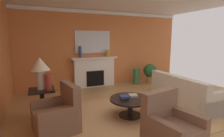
% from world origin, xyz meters
% --- Properties ---
extents(ground_plane, '(8.37, 8.37, 0.00)m').
position_xyz_m(ground_plane, '(0.00, 0.00, 0.00)').
color(ground_plane, tan).
extents(wall_fireplace, '(7.04, 0.12, 2.97)m').
position_xyz_m(wall_fireplace, '(0.00, 3.05, 1.48)').
color(wall_fireplace, '#CC723D').
rests_on(wall_fireplace, ground_plane).
extents(crown_moulding, '(7.04, 0.08, 0.12)m').
position_xyz_m(crown_moulding, '(0.00, 2.97, 2.89)').
color(crown_moulding, white).
extents(area_rug, '(3.68, 2.72, 0.01)m').
position_xyz_m(area_rug, '(-0.40, -0.10, 0.01)').
color(area_rug, tan).
rests_on(area_rug, ground_plane).
extents(fireplace, '(1.80, 0.35, 1.18)m').
position_xyz_m(fireplace, '(-0.39, 2.84, 0.56)').
color(fireplace, white).
rests_on(fireplace, ground_plane).
extents(mantel_mirror, '(1.40, 0.04, 0.86)m').
position_xyz_m(mantel_mirror, '(-0.39, 2.96, 1.76)').
color(mantel_mirror, silver).
extents(sofa, '(0.97, 2.13, 0.85)m').
position_xyz_m(sofa, '(1.42, -0.01, 0.30)').
color(sofa, beige).
rests_on(sofa, ground_plane).
extents(armchair_near_window, '(0.94, 0.94, 0.95)m').
position_xyz_m(armchair_near_window, '(-2.09, -0.12, 0.31)').
color(armchair_near_window, brown).
rests_on(armchair_near_window, ground_plane).
extents(armchair_facing_fireplace, '(0.94, 0.94, 0.95)m').
position_xyz_m(armchair_facing_fireplace, '(-0.36, -1.47, 0.31)').
color(armchair_facing_fireplace, brown).
rests_on(armchair_facing_fireplace, ground_plane).
extents(coffee_table, '(1.00, 1.00, 0.45)m').
position_xyz_m(coffee_table, '(-0.40, -0.10, 0.34)').
color(coffee_table, black).
rests_on(coffee_table, ground_plane).
extents(side_table, '(0.56, 0.56, 0.70)m').
position_xyz_m(side_table, '(-2.36, 0.64, 0.40)').
color(side_table, black).
rests_on(side_table, ground_plane).
extents(table_lamp, '(0.44, 0.44, 0.75)m').
position_xyz_m(table_lamp, '(-2.36, 0.64, 1.22)').
color(table_lamp, beige).
rests_on(table_lamp, side_table).
extents(vase_tall_corner, '(0.27, 0.27, 0.64)m').
position_xyz_m(vase_tall_corner, '(1.34, 2.54, 0.32)').
color(vase_tall_corner, '#33703D').
rests_on(vase_tall_corner, ground_plane).
extents(vase_on_side_table, '(0.15, 0.15, 0.38)m').
position_xyz_m(vase_on_side_table, '(-2.21, 0.52, 0.89)').
color(vase_on_side_table, '#9E3328').
rests_on(vase_on_side_table, side_table).
extents(vase_mantel_left, '(0.10, 0.10, 0.43)m').
position_xyz_m(vase_mantel_left, '(-0.94, 2.79, 1.39)').
color(vase_mantel_left, navy).
rests_on(vase_mantel_left, fireplace).
extents(vase_mantel_right, '(0.15, 0.15, 0.27)m').
position_xyz_m(vase_mantel_right, '(0.16, 2.79, 1.31)').
color(vase_mantel_right, '#B7892D').
rests_on(vase_mantel_right, fireplace).
extents(book_red_cover, '(0.25, 0.23, 0.05)m').
position_xyz_m(book_red_cover, '(-0.28, -0.02, 0.48)').
color(book_red_cover, tan).
rests_on(book_red_cover, coffee_table).
extents(book_art_folio, '(0.25, 0.23, 0.05)m').
position_xyz_m(book_art_folio, '(-0.58, -0.15, 0.53)').
color(book_art_folio, navy).
rests_on(book_art_folio, coffee_table).
extents(potted_plant, '(0.56, 0.56, 0.83)m').
position_xyz_m(potted_plant, '(1.94, 2.41, 0.49)').
color(potted_plant, '#A8754C').
rests_on(potted_plant, ground_plane).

